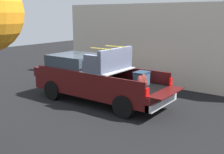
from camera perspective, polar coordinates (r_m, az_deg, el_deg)
The scene contains 3 objects.
ground_plane at distance 11.31m, azimuth -2.46°, elevation -5.05°, with size 40.00×40.00×0.00m, color black.
pickup_truck at distance 11.28m, azimuth -3.87°, elevation -0.13°, with size 6.05×2.06×2.23m.
building_facade at distance 13.87m, azimuth 9.35°, elevation 6.47°, with size 11.05×0.36×3.96m, color beige.
Camera 1 is at (-6.77, 8.38, 3.44)m, focal length 44.84 mm.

